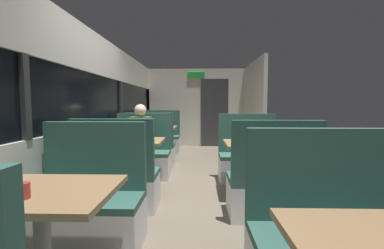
# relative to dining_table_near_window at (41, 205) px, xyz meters

# --- Properties ---
(ground_plane) EXTENTS (3.30, 9.20, 0.02)m
(ground_plane) POSITION_rel_dining_table_near_window_xyz_m (0.89, 2.09, -0.65)
(ground_plane) COLOR #665B4C
(carriage_window_panel_left) EXTENTS (0.09, 8.48, 2.30)m
(carriage_window_panel_left) POSITION_rel_dining_table_near_window_xyz_m (-0.56, 2.09, 0.47)
(carriage_window_panel_left) COLOR beige
(carriage_window_panel_left) RESTS_ON ground_plane
(carriage_end_bulkhead) EXTENTS (2.90, 0.11, 2.30)m
(carriage_end_bulkhead) POSITION_rel_dining_table_near_window_xyz_m (0.95, 6.28, 0.50)
(carriage_end_bulkhead) COLOR beige
(carriage_end_bulkhead) RESTS_ON ground_plane
(carriage_aisle_panel_right) EXTENTS (0.08, 2.40, 2.30)m
(carriage_aisle_panel_right) POSITION_rel_dining_table_near_window_xyz_m (2.34, 5.09, 0.51)
(carriage_aisle_panel_right) COLOR beige
(carriage_aisle_panel_right) RESTS_ON ground_plane
(dining_table_near_window) EXTENTS (0.90, 0.70, 0.74)m
(dining_table_near_window) POSITION_rel_dining_table_near_window_xyz_m (0.00, 0.00, 0.00)
(dining_table_near_window) COLOR #9E9EA3
(dining_table_near_window) RESTS_ON ground_plane
(bench_near_window_facing_entry) EXTENTS (0.95, 0.50, 1.10)m
(bench_near_window_facing_entry) POSITION_rel_dining_table_near_window_xyz_m (0.00, 0.70, -0.31)
(bench_near_window_facing_entry) COLOR silver
(bench_near_window_facing_entry) RESTS_ON ground_plane
(dining_table_mid_window) EXTENTS (0.90, 0.70, 0.74)m
(dining_table_mid_window) POSITION_rel_dining_table_near_window_xyz_m (0.00, 2.21, 0.00)
(dining_table_mid_window) COLOR #9E9EA3
(dining_table_mid_window) RESTS_ON ground_plane
(bench_mid_window_facing_end) EXTENTS (0.95, 0.50, 1.10)m
(bench_mid_window_facing_end) POSITION_rel_dining_table_near_window_xyz_m (0.00, 1.51, -0.31)
(bench_mid_window_facing_end) COLOR silver
(bench_mid_window_facing_end) RESTS_ON ground_plane
(bench_mid_window_facing_entry) EXTENTS (0.95, 0.50, 1.10)m
(bench_mid_window_facing_entry) POSITION_rel_dining_table_near_window_xyz_m (0.00, 2.91, -0.31)
(bench_mid_window_facing_entry) COLOR silver
(bench_mid_window_facing_entry) RESTS_ON ground_plane
(dining_table_far_window) EXTENTS (0.90, 0.70, 0.74)m
(dining_table_far_window) POSITION_rel_dining_table_near_window_xyz_m (0.00, 4.42, 0.00)
(dining_table_far_window) COLOR #9E9EA3
(dining_table_far_window) RESTS_ON ground_plane
(bench_far_window_facing_end) EXTENTS (0.95, 0.50, 1.10)m
(bench_far_window_facing_end) POSITION_rel_dining_table_near_window_xyz_m (0.00, 3.72, -0.31)
(bench_far_window_facing_end) COLOR silver
(bench_far_window_facing_end) RESTS_ON ground_plane
(bench_far_window_facing_entry) EXTENTS (0.95, 0.50, 1.10)m
(bench_far_window_facing_entry) POSITION_rel_dining_table_near_window_xyz_m (0.00, 5.12, -0.31)
(bench_far_window_facing_entry) COLOR silver
(bench_far_window_facing_entry) RESTS_ON ground_plane
(bench_front_aisle_facing_entry) EXTENTS (0.95, 0.50, 1.10)m
(bench_front_aisle_facing_entry) POSITION_rel_dining_table_near_window_xyz_m (1.79, 0.10, -0.31)
(bench_front_aisle_facing_entry) COLOR silver
(bench_front_aisle_facing_entry) RESTS_ON ground_plane
(dining_table_rear_aisle) EXTENTS (0.90, 0.70, 0.74)m
(dining_table_rear_aisle) POSITION_rel_dining_table_near_window_xyz_m (1.79, 2.01, 0.00)
(dining_table_rear_aisle) COLOR #9E9EA3
(dining_table_rear_aisle) RESTS_ON ground_plane
(bench_rear_aisle_facing_end) EXTENTS (0.95, 0.50, 1.10)m
(bench_rear_aisle_facing_end) POSITION_rel_dining_table_near_window_xyz_m (1.79, 1.31, -0.31)
(bench_rear_aisle_facing_end) COLOR silver
(bench_rear_aisle_facing_end) RESTS_ON ground_plane
(bench_rear_aisle_facing_entry) EXTENTS (0.95, 0.50, 1.10)m
(bench_rear_aisle_facing_entry) POSITION_rel_dining_table_near_window_xyz_m (1.79, 2.71, -0.31)
(bench_rear_aisle_facing_entry) COLOR silver
(bench_rear_aisle_facing_entry) RESTS_ON ground_plane
(seated_passenger) EXTENTS (0.47, 0.55, 1.26)m
(seated_passenger) POSITION_rel_dining_table_near_window_xyz_m (0.00, 2.84, -0.10)
(seated_passenger) COLOR #26262D
(seated_passenger) RESTS_ON ground_plane
(coffee_cup_primary) EXTENTS (0.07, 0.07, 0.09)m
(coffee_cup_primary) POSITION_rel_dining_table_near_window_xyz_m (0.00, -0.15, 0.15)
(coffee_cup_primary) COLOR #B23333
(coffee_cup_primary) RESTS_ON dining_table_near_window
(coffee_cup_secondary) EXTENTS (0.07, 0.07, 0.09)m
(coffee_cup_secondary) POSITION_rel_dining_table_near_window_xyz_m (0.17, 4.43, 0.15)
(coffee_cup_secondary) COLOR #B23333
(coffee_cup_secondary) RESTS_ON dining_table_far_window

